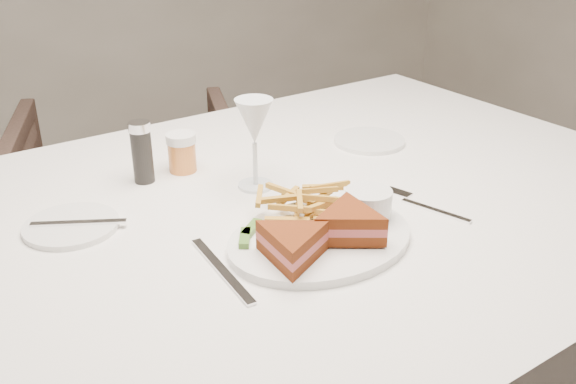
# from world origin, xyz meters

# --- Properties ---
(table) EXTENTS (1.71, 1.22, 0.75)m
(table) POSITION_xyz_m (0.29, 0.38, 0.38)
(table) COLOR white
(table) RESTS_ON ground
(chair_far) EXTENTS (0.84, 0.81, 0.70)m
(chair_far) POSITION_xyz_m (0.27, 1.34, 0.35)
(chair_far) COLOR #47332B
(chair_far) RESTS_ON ground
(table_setting) EXTENTS (0.84, 0.58, 0.18)m
(table_setting) POSITION_xyz_m (0.29, 0.32, 0.79)
(table_setting) COLOR white
(table_setting) RESTS_ON table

